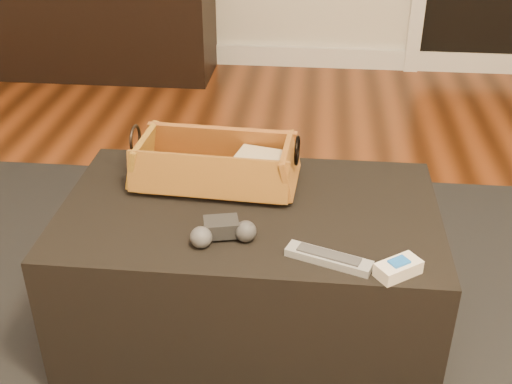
# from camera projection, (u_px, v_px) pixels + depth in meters

# --- Properties ---
(baseboard) EXTENTS (5.00, 0.04, 0.12)m
(baseboard) POSITION_uv_depth(u_px,v_px,m) (270.00, 56.00, 3.94)
(baseboard) COLOR white
(baseboard) RESTS_ON floor
(media_cabinet) EXTENTS (1.55, 0.45, 0.61)m
(media_cabinet) POSITION_uv_depth(u_px,v_px,m) (78.00, 21.00, 3.72)
(media_cabinet) COLOR black
(media_cabinet) RESTS_ON floor
(area_rug) EXTENTS (2.60, 2.00, 0.01)m
(area_rug) POSITION_uv_depth(u_px,v_px,m) (248.00, 340.00, 1.87)
(area_rug) COLOR black
(area_rug) RESTS_ON floor
(ottoman) EXTENTS (1.00, 0.60, 0.42)m
(ottoman) POSITION_uv_depth(u_px,v_px,m) (250.00, 271.00, 1.80)
(ottoman) COLOR black
(ottoman) RESTS_ON area_rug
(tv_remote) EXTENTS (0.24, 0.06, 0.03)m
(tv_remote) POSITION_uv_depth(u_px,v_px,m) (206.00, 176.00, 1.79)
(tv_remote) COLOR black
(tv_remote) RESTS_ON wicker_basket
(cloth_bundle) EXTENTS (0.14, 0.11, 0.07)m
(cloth_bundle) POSITION_uv_depth(u_px,v_px,m) (260.00, 164.00, 1.80)
(cloth_bundle) COLOR #C7B08A
(cloth_bundle) RESTS_ON wicker_basket
(wicker_basket) EXTENTS (0.47, 0.27, 0.16)m
(wicker_basket) POSITION_uv_depth(u_px,v_px,m) (216.00, 166.00, 1.79)
(wicker_basket) COLOR #955421
(wicker_basket) RESTS_ON ottoman
(game_controller) EXTENTS (0.17, 0.12, 0.05)m
(game_controller) POSITION_uv_depth(u_px,v_px,m) (223.00, 231.00, 1.55)
(game_controller) COLOR black
(game_controller) RESTS_ON ottoman
(silver_remote) EXTENTS (0.21, 0.11, 0.02)m
(silver_remote) POSITION_uv_depth(u_px,v_px,m) (329.00, 258.00, 1.48)
(silver_remote) COLOR #999CA1
(silver_remote) RESTS_ON ottoman
(cream_gadget) EXTENTS (0.12, 0.10, 0.04)m
(cream_gadget) POSITION_uv_depth(u_px,v_px,m) (398.00, 268.00, 1.44)
(cream_gadget) COLOR silver
(cream_gadget) RESTS_ON ottoman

